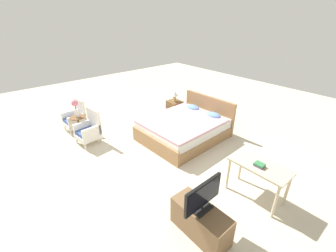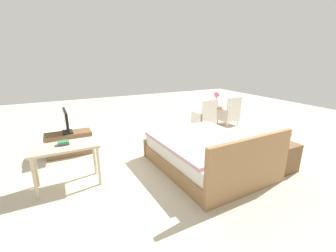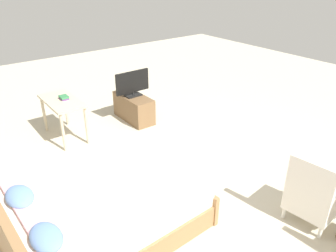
{
  "view_description": "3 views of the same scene",
  "coord_description": "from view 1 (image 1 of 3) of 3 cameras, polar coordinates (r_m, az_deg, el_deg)",
  "views": [
    {
      "loc": [
        3.69,
        -2.76,
        3.13
      ],
      "look_at": [
        0.21,
        0.2,
        0.81
      ],
      "focal_mm": 24.0,
      "sensor_mm": 36.0,
      "label": 1
    },
    {
      "loc": [
        2.35,
        4.33,
        2.09
      ],
      "look_at": [
        0.17,
        0.09,
        0.63
      ],
      "focal_mm": 24.0,
      "sensor_mm": 36.0,
      "label": 2
    },
    {
      "loc": [
        -3.04,
        2.3,
        2.86
      ],
      "look_at": [
        0.16,
        -0.14,
        0.85
      ],
      "focal_mm": 35.0,
      "sensor_mm": 36.0,
      "label": 3
    }
  ],
  "objects": [
    {
      "name": "ground_plane",
      "position": [
        5.57,
        -3.01,
        -7.28
      ],
      "size": [
        16.0,
        16.0,
        0.0
      ],
      "primitive_type": "plane",
      "color": "beige"
    },
    {
      "name": "bed",
      "position": [
        6.17,
        4.36,
        -0.46
      ],
      "size": [
        1.82,
        2.24,
        0.96
      ],
      "color": "#997047",
      "rests_on": "ground_plane"
    },
    {
      "name": "armchair_by_window_left",
      "position": [
        7.08,
        -22.37,
        1.92
      ],
      "size": [
        0.56,
        0.56,
        0.92
      ],
      "color": "white",
      "rests_on": "ground_plane"
    },
    {
      "name": "armchair_by_window_right",
      "position": [
        6.24,
        -19.34,
        -0.9
      ],
      "size": [
        0.6,
        0.6,
        0.92
      ],
      "color": "white",
      "rests_on": "ground_plane"
    },
    {
      "name": "side_table",
      "position": [
        6.62,
        -21.69,
        0.41
      ],
      "size": [
        0.4,
        0.4,
        0.61
      ],
      "color": "brown",
      "rests_on": "ground_plane"
    },
    {
      "name": "flower_vase",
      "position": [
        6.43,
        -22.47,
        4.57
      ],
      "size": [
        0.17,
        0.17,
        0.48
      ],
      "color": "silver",
      "rests_on": "side_table"
    },
    {
      "name": "nightstand",
      "position": [
        7.45,
        1.64,
        4.4
      ],
      "size": [
        0.44,
        0.41,
        0.55
      ],
      "color": "brown",
      "rests_on": "ground_plane"
    },
    {
      "name": "table_lamp",
      "position": [
        7.28,
        1.7,
        7.94
      ],
      "size": [
        0.22,
        0.22,
        0.33
      ],
      "color": "tan",
      "rests_on": "nightstand"
    },
    {
      "name": "tv_stand",
      "position": [
        3.79,
        8.25,
        -22.81
      ],
      "size": [
        0.96,
        0.4,
        0.51
      ],
      "color": "brown",
      "rests_on": "ground_plane"
    },
    {
      "name": "tv_flatscreen",
      "position": [
        3.41,
        8.87,
        -17.23
      ],
      "size": [
        0.21,
        0.72,
        0.5
      ],
      "color": "black",
      "rests_on": "tv_stand"
    },
    {
      "name": "vanity_desk",
      "position": [
        4.39,
        22.11,
        -10.25
      ],
      "size": [
        1.04,
        0.52,
        0.72
      ],
      "color": "beige",
      "rests_on": "ground_plane"
    },
    {
      "name": "book_stack",
      "position": [
        4.27,
        22.21,
        -9.12
      ],
      "size": [
        0.17,
        0.13,
        0.06
      ],
      "color": "#66387A",
      "rests_on": "vanity_desk"
    }
  ]
}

